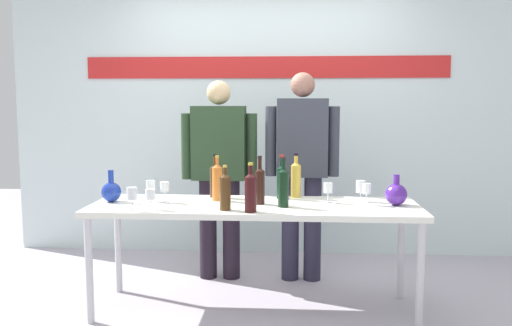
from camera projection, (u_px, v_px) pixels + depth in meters
The scene contains 22 objects.
ground_plane at pixel (255, 310), 3.81m from camera, with size 10.00×10.00×0.00m, color #B2A9B6.
back_wall at pixel (266, 96), 5.16m from camera, with size 4.84×0.11×3.00m.
display_table at pixel (255, 213), 3.73m from camera, with size 2.24×0.70×0.75m.
decanter_blue_left at pixel (111, 191), 3.81m from camera, with size 0.14×0.14×0.22m.
decanter_blue_right at pixel (396, 194), 3.68m from camera, with size 0.15×0.15×0.21m.
presenter_left at pixel (219, 167), 4.41m from camera, with size 0.62×0.22×1.62m.
presenter_right at pixel (302, 164), 4.36m from camera, with size 0.59×0.22×1.68m.
wine_bottle_0 at pixel (215, 179), 3.99m from camera, with size 0.07×0.07×0.32m.
wine_bottle_1 at pixel (225, 191), 3.51m from camera, with size 0.07×0.07×0.29m.
wine_bottle_2 at pixel (283, 186), 3.62m from camera, with size 0.07×0.07×0.33m.
wine_bottle_3 at pixel (296, 178), 3.98m from camera, with size 0.07×0.07×0.32m.
wine_bottle_4 at pixel (217, 181), 3.85m from camera, with size 0.07×0.07×0.32m.
wine_bottle_5 at pixel (260, 184), 3.72m from camera, with size 0.07×0.07×0.33m.
wine_bottle_6 at pixel (282, 180), 3.94m from camera, with size 0.07×0.07×0.32m.
wine_bottle_7 at pixel (251, 191), 3.45m from camera, with size 0.08×0.08×0.32m.
wine_glass_left_0 at pixel (132, 194), 3.47m from camera, with size 0.07×0.07×0.16m.
wine_glass_left_1 at pixel (165, 187), 3.79m from camera, with size 0.06×0.06×0.14m.
wine_glass_left_2 at pixel (150, 195), 3.53m from camera, with size 0.07×0.07×0.14m.
wine_glass_left_3 at pixel (151, 187), 3.81m from camera, with size 0.06×0.06×0.15m.
wine_glass_right_0 at pixel (361, 187), 3.82m from camera, with size 0.07×0.07×0.15m.
wine_glass_right_1 at pixel (328, 188), 3.77m from camera, with size 0.06×0.06×0.14m.
wine_glass_right_2 at pixel (367, 189), 3.69m from camera, with size 0.06×0.06×0.15m.
Camera 1 is at (0.25, -3.66, 1.45)m, focal length 38.18 mm.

